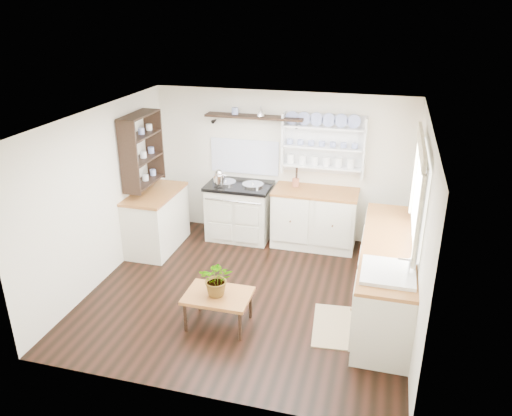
{
  "coord_description": "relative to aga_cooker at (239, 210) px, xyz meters",
  "views": [
    {
      "loc": [
        1.55,
        -5.37,
        3.53
      ],
      "look_at": [
        0.04,
        0.25,
        1.1
      ],
      "focal_mm": 35.0,
      "sensor_mm": 36.0,
      "label": 1
    }
  ],
  "objects": [
    {
      "name": "right_cabinets",
      "position": [
        2.29,
        -1.47,
        0.0
      ],
      "size": [
        0.62,
        2.43,
        0.9
      ],
      "color": "beige",
      "rests_on": "floor"
    },
    {
      "name": "floor",
      "position": [
        0.59,
        -1.57,
        -0.46
      ],
      "size": [
        4.0,
        3.8,
        0.01
      ],
      "primitive_type": "cube",
      "color": "black",
      "rests_on": "ground"
    },
    {
      "name": "high_shelf",
      "position": [
        0.19,
        0.21,
        1.45
      ],
      "size": [
        1.5,
        0.29,
        0.16
      ],
      "color": "black",
      "rests_on": "wall_back"
    },
    {
      "name": "kettle",
      "position": [
        -0.28,
        -0.12,
        0.58
      ],
      "size": [
        0.18,
        0.18,
        0.22
      ],
      "primitive_type": null,
      "color": "silver",
      "rests_on": "aga_cooker"
    },
    {
      "name": "wall_left",
      "position": [
        -1.41,
        -1.57,
        0.69
      ],
      "size": [
        0.02,
        3.8,
        2.3
      ],
      "primitive_type": "cube",
      "color": "#EDE6CC",
      "rests_on": "ground"
    },
    {
      "name": "wall_right",
      "position": [
        2.59,
        -1.57,
        0.69
      ],
      "size": [
        0.02,
        3.8,
        2.3
      ],
      "primitive_type": "cube",
      "color": "#EDE6CC",
      "rests_on": "ground"
    },
    {
      "name": "plate_rack",
      "position": [
        1.24,
        0.29,
        1.1
      ],
      "size": [
        1.2,
        0.22,
        0.9
      ],
      "color": "white",
      "rests_on": "wall_back"
    },
    {
      "name": "center_table",
      "position": [
        0.44,
        -2.32,
        -0.09
      ],
      "size": [
        0.76,
        0.54,
        0.41
      ],
      "rotation": [
        0.0,
        0.0,
        0.0
      ],
      "color": "brown",
      "rests_on": "floor"
    },
    {
      "name": "left_cabinets",
      "position": [
        -1.11,
        -0.67,
        0.0
      ],
      "size": [
        0.62,
        1.13,
        0.9
      ],
      "color": "beige",
      "rests_on": "floor"
    },
    {
      "name": "belfast_sink",
      "position": [
        2.29,
        -2.22,
        0.34
      ],
      "size": [
        0.55,
        0.6,
        0.45
      ],
      "color": "white",
      "rests_on": "right_cabinets"
    },
    {
      "name": "floor_rug",
      "position": [
        1.8,
        -2.02,
        -0.45
      ],
      "size": [
        0.62,
        0.9,
        0.02
      ],
      "primitive_type": "cube",
      "rotation": [
        0.0,
        0.0,
        0.09
      ],
      "color": "brown",
      "rests_on": "floor"
    },
    {
      "name": "window",
      "position": [
        2.54,
        -1.42,
        1.11
      ],
      "size": [
        0.08,
        1.55,
        1.22
      ],
      "color": "white",
      "rests_on": "wall_right"
    },
    {
      "name": "left_shelving",
      "position": [
        -1.25,
        -0.67,
        1.09
      ],
      "size": [
        0.28,
        0.8,
        1.05
      ],
      "primitive_type": "cube",
      "color": "black",
      "rests_on": "wall_left"
    },
    {
      "name": "ceiling",
      "position": [
        0.59,
        -1.57,
        1.84
      ],
      "size": [
        4.0,
        3.8,
        0.01
      ],
      "primitive_type": "cube",
      "color": "white",
      "rests_on": "wall_back"
    },
    {
      "name": "aga_cooker",
      "position": [
        0.0,
        0.0,
        0.0
      ],
      "size": [
        1.0,
        0.7,
        0.93
      ],
      "color": "beige",
      "rests_on": "floor"
    },
    {
      "name": "back_cabinets",
      "position": [
        1.19,
        0.03,
        0.0
      ],
      "size": [
        1.27,
        0.63,
        0.9
      ],
      "color": "beige",
      "rests_on": "floor"
    },
    {
      "name": "utensil_crock",
      "position": [
        0.87,
        0.11,
        0.51
      ],
      "size": [
        0.11,
        0.11,
        0.12
      ],
      "primitive_type": "cylinder",
      "color": "#A95C3E",
      "rests_on": "back_cabinets"
    },
    {
      "name": "wall_back",
      "position": [
        0.59,
        0.33,
        0.69
      ],
      "size": [
        4.0,
        0.02,
        2.3
      ],
      "primitive_type": "cube",
      "color": "#EDE6CC",
      "rests_on": "ground"
    },
    {
      "name": "potted_plant",
      "position": [
        0.44,
        -2.32,
        0.16
      ],
      "size": [
        0.42,
        0.38,
        0.42
      ],
      "primitive_type": "imported",
      "rotation": [
        0.0,
        0.0,
        0.13
      ],
      "color": "#3F7233",
      "rests_on": "center_table"
    }
  ]
}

